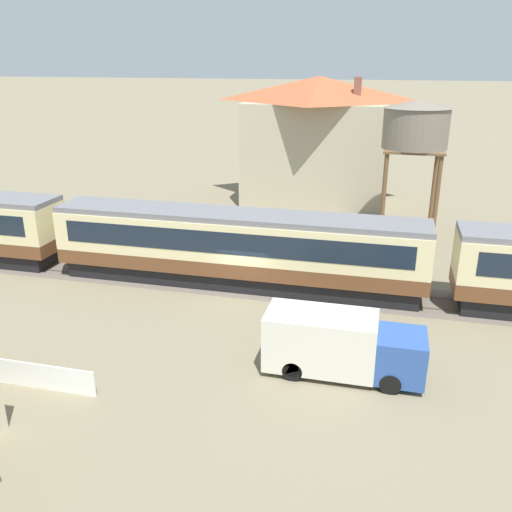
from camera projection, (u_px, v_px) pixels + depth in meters
The scene contains 6 objects.
ground_plane at pixel (244, 294), 28.77m from camera, with size 600.00×600.00×0.00m, color #7A7056.
passenger_train at pixel (241, 246), 29.23m from camera, with size 63.11×2.98×4.10m.
railway_track at pixel (257, 286), 29.81m from camera, with size 113.99×3.60×0.04m.
station_house_terracotta_roof at pixel (317, 139), 45.94m from camera, with size 12.46×9.29×10.43m.
water_tower at pixel (416, 127), 35.00m from camera, with size 4.41×4.41×9.32m.
delivery_truck_blue at pixel (340, 344), 21.19m from camera, with size 6.20×2.15×2.49m.
Camera 1 is at (6.93, -25.38, 11.83)m, focal length 38.00 mm.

